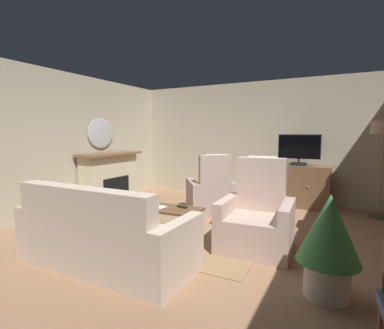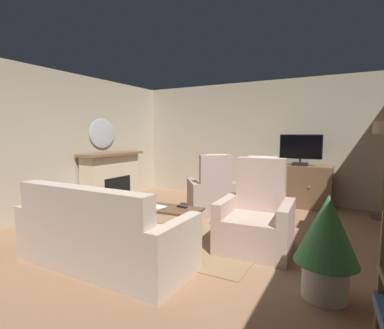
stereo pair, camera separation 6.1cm
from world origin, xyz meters
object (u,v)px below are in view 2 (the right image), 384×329
object	(u,v)px
folded_newspaper	(155,206)
cat	(146,207)
sofa_floral	(101,238)
armchair_near_window	(256,221)
tv_remote	(182,207)
wall_mirror_oval	(102,133)
potted_plant_on_hearth_side	(327,240)
tv_cabinet	(299,187)
television	(301,149)
fireplace	(112,179)
armchair_angled_to_table	(212,196)
coffee_table	(167,211)

from	to	relation	value
folded_newspaper	cat	xyz separation A→B (m)	(-0.87, 0.90, -0.32)
folded_newspaper	sofa_floral	bearing A→B (deg)	-78.49
armchair_near_window	cat	size ratio (longest dim) A/B	1.81
tv_remote	cat	xyz separation A→B (m)	(-1.25, 0.75, -0.33)
wall_mirror_oval	potted_plant_on_hearth_side	xyz separation A→B (m)	(4.69, -1.87, -0.97)
tv_cabinet	television	xyz separation A→B (m)	(0.00, -0.05, 0.79)
fireplace	folded_newspaper	size ratio (longest dim) A/B	5.29
television	armchair_angled_to_table	world-z (taller)	television
fireplace	folded_newspaper	distance (m)	2.40
tv_remote	sofa_floral	xyz separation A→B (m)	(-0.32, -1.29, -0.12)
tv_remote	cat	bearing A→B (deg)	-24.77
wall_mirror_oval	armchair_near_window	world-z (taller)	wall_mirror_oval
television	cat	xyz separation A→B (m)	(-2.49, -1.90, -1.09)
television	potted_plant_on_hearth_side	distance (m)	3.58
wall_mirror_oval	armchair_angled_to_table	xyz separation A→B (m)	(2.55, 0.23, -1.18)
sofa_floral	cat	distance (m)	2.26
wall_mirror_oval	television	xyz separation A→B (m)	(3.92, 1.57, -0.32)
coffee_table	folded_newspaper	distance (m)	0.20
tv_cabinet	potted_plant_on_hearth_side	size ratio (longest dim) A/B	1.26
fireplace	cat	bearing A→B (deg)	-15.74
tv_remote	potted_plant_on_hearth_side	xyz separation A→B (m)	(2.01, -0.78, 0.11)
potted_plant_on_hearth_side	armchair_near_window	bearing A→B (deg)	137.35
wall_mirror_oval	armchair_near_window	xyz separation A→B (m)	(3.78, -1.03, -1.16)
fireplace	coffee_table	bearing A→B (deg)	-28.20
wall_mirror_oval	tv_remote	xyz separation A→B (m)	(2.68, -1.09, -1.08)
armchair_near_window	armchair_angled_to_table	size ratio (longest dim) A/B	1.01
television	fireplace	bearing A→B (deg)	-156.88
sofa_floral	coffee_table	bearing A→B (deg)	83.94
armchair_angled_to_table	cat	size ratio (longest dim) A/B	1.79
wall_mirror_oval	cat	world-z (taller)	wall_mirror_oval
television	cat	bearing A→B (deg)	-142.69
wall_mirror_oval	sofa_floral	distance (m)	3.56
coffee_table	tv_remote	distance (m)	0.23
wall_mirror_oval	armchair_angled_to_table	world-z (taller)	wall_mirror_oval
wall_mirror_oval	coffee_table	xyz separation A→B (m)	(2.49, -1.20, -1.15)
wall_mirror_oval	armchair_angled_to_table	bearing A→B (deg)	5.07
potted_plant_on_hearth_side	cat	size ratio (longest dim) A/B	1.46
tv_remote	folded_newspaper	world-z (taller)	tv_remote
folded_newspaper	armchair_angled_to_table	distance (m)	1.49
fireplace	sofa_floral	world-z (taller)	fireplace
armchair_near_window	cat	xyz separation A→B (m)	(-2.35, 0.70, -0.25)
television	tv_remote	size ratio (longest dim) A/B	4.88
sofa_floral	potted_plant_on_hearth_side	size ratio (longest dim) A/B	2.14
coffee_table	folded_newspaper	xyz separation A→B (m)	(-0.19, -0.04, 0.06)
tv_cabinet	cat	bearing A→B (deg)	-141.92
television	folded_newspaper	world-z (taller)	television
tv_cabinet	folded_newspaper	xyz separation A→B (m)	(-1.62, -2.86, 0.03)
cat	wall_mirror_oval	bearing A→B (deg)	166.91
potted_plant_on_hearth_side	sofa_floral	bearing A→B (deg)	-167.55
sofa_floral	armchair_near_window	xyz separation A→B (m)	(1.42, 1.35, 0.04)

